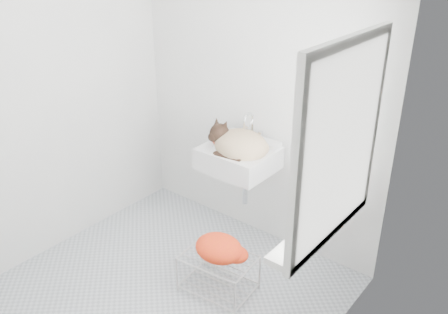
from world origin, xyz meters
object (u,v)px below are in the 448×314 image
Objects in this scene: cat at (239,144)px; bottle_c at (335,209)px; bottle_a at (301,240)px; bottle_b at (315,227)px; sink at (239,148)px; wire_rack at (218,272)px.

bottle_c is at bearing -10.80° from cat.
bottle_b is (0.00, 0.15, 0.00)m from bottle_a.
cat is 1.19m from bottle_a.
bottle_b reaches higher than sink.
bottle_c is at bearing -19.61° from sink.
wire_rack is at bearing -164.23° from bottle_c.
bottle_a reaches higher than wire_rack.
sink is 2.23× the size of bottle_a.
wire_rack is at bearing -65.84° from sink.
sink is 1.21m from bottle_a.
bottle_a is 1.50× the size of bottle_c.
bottle_a is (0.95, -0.72, -0.04)m from cat.
wire_rack is at bearing 165.32° from bottle_a.
wire_rack is at bearing 177.15° from bottle_b.
bottle_c is (0.97, -0.34, 0.00)m from sink.
cat reaches higher than bottle_b.
wire_rack is 1.02m from bottle_c.
cat reaches higher than bottle_a.
sink reaches higher than bottle_c.
bottle_a is at bearing -28.90° from cat.
bottle_c is at bearing 15.77° from wire_rack.
bottle_a reaches higher than bottle_b.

